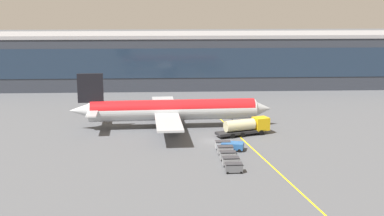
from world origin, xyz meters
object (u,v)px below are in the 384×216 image
Objects in this scene: pushback_tug at (233,146)px; baggage_cart_4 at (223,145)px; baggage_cart_1 at (231,161)px; baggage_cart_3 at (225,150)px; fuel_tanker at (246,126)px; main_airliner at (172,110)px; baggage_cart_2 at (228,155)px; baggage_cart_0 at (234,168)px.

pushback_tug is 1.89m from baggage_cart_4.
baggage_cart_1 and baggage_cart_3 have the same top height.
fuel_tanker reaches higher than baggage_cart_1.
baggage_cart_4 is (8.79, -16.22, -2.96)m from main_airliner.
baggage_cart_3 reaches higher than pushback_tug.
baggage_cart_4 is at bearing 91.40° from baggage_cart_1.
baggage_cart_2 is 3.20m from baggage_cart_3.
baggage_cart_1 is (-1.47, -8.77, -0.07)m from pushback_tug.
pushback_tug is 12.05m from baggage_cart_0.
fuel_tanker is 22.89m from baggage_cart_0.
fuel_tanker reaches higher than baggage_cart_4.
main_airliner is 9.77× the size of pushback_tug.
main_airliner is 20.22m from pushback_tug.
baggage_cart_0 is (-5.24, -22.26, -0.96)m from fuel_tanker.
baggage_cart_3 is 3.20m from baggage_cart_4.
baggage_cart_4 is at bearing 154.18° from pushback_tug.
baggage_cart_1 is 3.20m from baggage_cart_2.
baggage_cart_0 is 1.00× the size of baggage_cart_4.
baggage_cart_2 is at bearing -88.60° from baggage_cart_3.
baggage_cart_0 is 12.80m from baggage_cart_4.
baggage_cart_2 is (8.95, -22.62, -2.96)m from main_airliner.
baggage_cart_1 is 1.00× the size of baggage_cart_3.
main_airliner reaches higher than baggage_cart_4.
baggage_cart_2 is (-5.39, -15.86, -0.96)m from fuel_tanker.
baggage_cart_1 is 1.00× the size of baggage_cart_4.
baggage_cart_0 reaches higher than pushback_tug.
fuel_tanker is 19.81m from baggage_cart_1.
baggage_cart_2 is at bearing -68.42° from main_airliner.
baggage_cart_2 is at bearing 91.40° from baggage_cart_1.
baggage_cart_0 is 3.20m from baggage_cart_1.
main_airliner is 15.46× the size of baggage_cart_1.
fuel_tanker is 13.83m from baggage_cart_3.
baggage_cart_3 is at bearing -124.32° from pushback_tug.
main_airliner is 3.78× the size of fuel_tanker.
pushback_tug is at bearing 55.68° from baggage_cart_3.
main_airliner is at bearing 154.77° from fuel_tanker.
fuel_tanker is at bearing 66.64° from baggage_cart_3.
baggage_cart_3 is (8.87, -19.42, -2.96)m from main_airliner.
fuel_tanker is 2.59× the size of pushback_tug.
fuel_tanker is 4.09× the size of baggage_cart_1.
main_airliner is at bearing 107.42° from baggage_cart_0.
main_airliner is at bearing 111.58° from baggage_cart_2.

